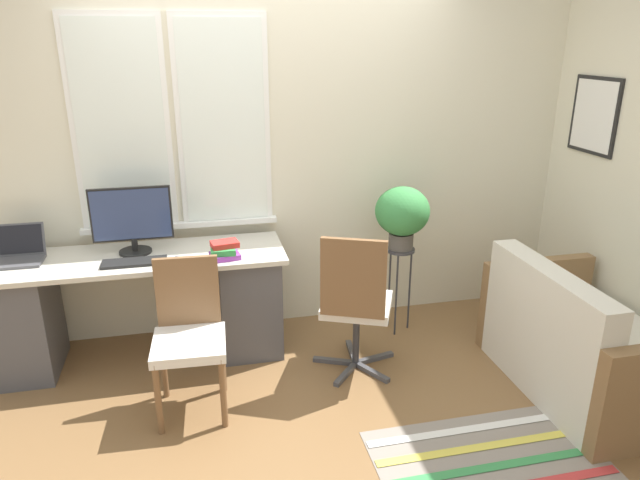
# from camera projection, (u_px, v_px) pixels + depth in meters

# --- Properties ---
(ground_plane) EXTENTS (14.00, 14.00, 0.00)m
(ground_plane) POSITION_uv_depth(u_px,v_px,m) (291.00, 363.00, 3.84)
(ground_plane) COLOR brown
(wall_back_with_window) EXTENTS (9.00, 0.12, 2.70)m
(wall_back_with_window) POSITION_uv_depth(u_px,v_px,m) (268.00, 145.00, 4.00)
(wall_back_with_window) COLOR beige
(wall_back_with_window) RESTS_ON ground_plane
(wall_right_with_picture) EXTENTS (0.08, 9.00, 2.70)m
(wall_right_with_picture) POSITION_uv_depth(u_px,v_px,m) (613.00, 150.00, 3.85)
(wall_right_with_picture) COLOR beige
(wall_right_with_picture) RESTS_ON ground_plane
(desk) EXTENTS (1.93, 0.59, 0.74)m
(desk) POSITION_uv_depth(u_px,v_px,m) (139.00, 305.00, 3.78)
(desk) COLOR beige
(desk) RESTS_ON ground_plane
(laptop) EXTENTS (0.28, 0.26, 0.22)m
(laptop) POSITION_uv_depth(u_px,v_px,m) (19.00, 254.00, 3.57)
(laptop) COLOR #4C4C51
(laptop) RESTS_ON desk
(monitor) EXTENTS (0.51, 0.21, 0.44)m
(monitor) POSITION_uv_depth(u_px,v_px,m) (132.00, 219.00, 3.65)
(monitor) COLOR black
(monitor) RESTS_ON desk
(keyboard) EXTENTS (0.39, 0.14, 0.02)m
(keyboard) POSITION_uv_depth(u_px,v_px,m) (134.00, 262.00, 3.54)
(keyboard) COLOR black
(keyboard) RESTS_ON desk
(mouse) EXTENTS (0.04, 0.06, 0.03)m
(mouse) POSITION_uv_depth(u_px,v_px,m) (177.00, 258.00, 3.59)
(mouse) COLOR slate
(mouse) RESTS_ON desk
(book_stack) EXTENTS (0.20, 0.18, 0.11)m
(book_stack) POSITION_uv_depth(u_px,v_px,m) (224.00, 250.00, 3.62)
(book_stack) COLOR purple
(book_stack) RESTS_ON desk
(desk_chair_wooden) EXTENTS (0.42, 0.43, 0.89)m
(desk_chair_wooden) POSITION_uv_depth(u_px,v_px,m) (189.00, 333.00, 3.25)
(desk_chair_wooden) COLOR brown
(desk_chair_wooden) RESTS_ON ground_plane
(office_chair_swivel) EXTENTS (0.56, 0.58, 0.97)m
(office_chair_swivel) POSITION_uv_depth(u_px,v_px,m) (356.00, 302.00, 3.57)
(office_chair_swivel) COLOR #47474C
(office_chair_swivel) RESTS_ON ground_plane
(couch_loveseat) EXTENTS (0.81, 1.27, 0.81)m
(couch_loveseat) POSITION_uv_depth(u_px,v_px,m) (582.00, 348.00, 3.49)
(couch_loveseat) COLOR silver
(couch_loveseat) RESTS_ON ground_plane
(plant_stand) EXTENTS (0.20, 0.20, 0.65)m
(plant_stand) POSITION_uv_depth(u_px,v_px,m) (400.00, 262.00, 4.11)
(plant_stand) COLOR #333338
(plant_stand) RESTS_ON ground_plane
(potted_plant) EXTENTS (0.38, 0.38, 0.45)m
(potted_plant) POSITION_uv_depth(u_px,v_px,m) (402.00, 213.00, 3.98)
(potted_plant) COLOR #514C47
(potted_plant) RESTS_ON plant_stand
(floor_rug_striped) EXTENTS (1.20, 0.67, 0.01)m
(floor_rug_striped) POSITION_uv_depth(u_px,v_px,m) (488.00, 457.00, 2.97)
(floor_rug_striped) COLOR gray
(floor_rug_striped) RESTS_ON ground_plane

